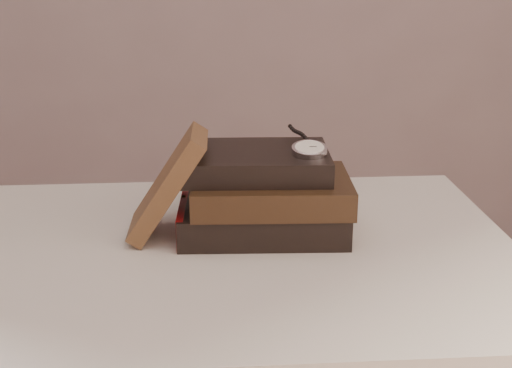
{
  "coord_description": "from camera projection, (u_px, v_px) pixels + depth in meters",
  "views": [
    {
      "loc": [
        0.05,
        -0.56,
        1.16
      ],
      "look_at": [
        0.12,
        0.41,
        0.82
      ],
      "focal_mm": 48.58,
      "sensor_mm": 36.0,
      "label": 1
    }
  ],
  "objects": [
    {
      "name": "pocket_watch",
      "position": [
        308.0,
        148.0,
        1.01
      ],
      "size": [
        0.05,
        0.15,
        0.02
      ],
      "color": "silver",
      "rests_on": "book_stack"
    },
    {
      "name": "eyeglasses",
      "position": [
        206.0,
        170.0,
        1.11
      ],
      "size": [
        0.11,
        0.12,
        0.05
      ],
      "color": "silver",
      "rests_on": "book_stack"
    },
    {
      "name": "journal",
      "position": [
        168.0,
        184.0,
        1.01
      ],
      "size": [
        0.12,
        0.11,
        0.16
      ],
      "primitive_type": "cube",
      "rotation": [
        0.0,
        0.58,
        -0.02
      ],
      "color": "#3E2717",
      "rests_on": "table"
    },
    {
      "name": "book_stack",
      "position": [
        264.0,
        195.0,
        1.04
      ],
      "size": [
        0.26,
        0.18,
        0.12
      ],
      "color": "black",
      "rests_on": "table"
    },
    {
      "name": "table",
      "position": [
        175.0,
        306.0,
        1.02
      ],
      "size": [
        1.0,
        0.6,
        0.75
      ],
      "color": "silver",
      "rests_on": "ground"
    }
  ]
}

